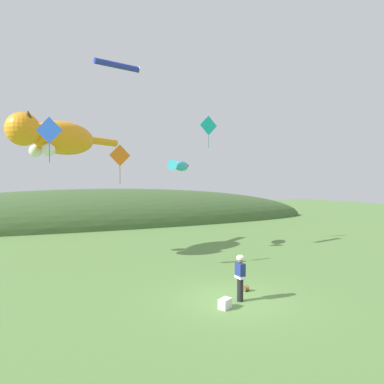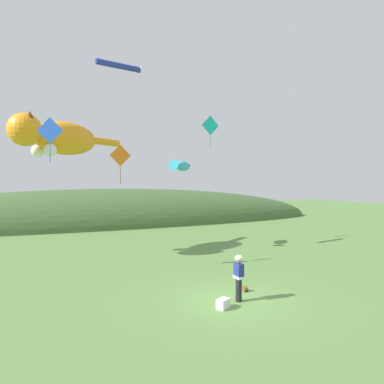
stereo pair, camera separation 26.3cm
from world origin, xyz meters
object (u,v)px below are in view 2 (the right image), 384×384
Objects in this scene: kite_diamond_blue at (50,131)px; kite_giant_cat at (58,137)px; kite_tube_streamer at (119,66)px; festival_attendant at (239,277)px; picnic_cooler at (223,304)px; kite_fish_windsock at (181,166)px; kite_diamond_teal at (210,126)px; kite_spool at (245,288)px; kite_diamond_orange at (120,156)px.

kite_giant_cat is at bearing 83.41° from kite_diamond_blue.
festival_attendant is at bearing -76.85° from kite_tube_streamer.
kite_fish_windsock is at bearing 75.89° from picnic_cooler.
kite_diamond_teal is (4.42, 11.18, 7.75)m from festival_attendant.
kite_tube_streamer reaches higher than festival_attendant.
festival_attendant is 1.26m from picnic_cooler.
kite_fish_windsock is (7.77, -0.65, -1.58)m from kite_giant_cat.
festival_attendant is at bearing -111.56° from kite_diamond_teal.
festival_attendant is 0.60× the size of kite_tube_streamer.
kite_diamond_blue is at bearing -156.72° from kite_diamond_teal.
kite_fish_windsock is at bearing 84.39° from kite_spool.
kite_diamond_blue is 1.08× the size of kite_diamond_orange.
kite_diamond_teal reaches higher than kite_diamond_orange.
kite_diamond_teal is 1.17× the size of kite_diamond_orange.
kite_giant_cat is at bearing 175.22° from kite_fish_windsock.
picnic_cooler is at bearing -104.11° from kite_fish_windsock.
picnic_cooler is at bearing -155.55° from festival_attendant.
festival_attendant is 8.63m from kite_diamond_orange.
kite_giant_cat is 7.96m from kite_fish_windsock.
kite_tube_streamer is (-3.26, 9.29, 11.66)m from kite_spool.
kite_giant_cat is 4.58m from kite_diamond_blue.
picnic_cooler is 14.39m from kite_giant_cat.
kite_spool is at bearing -55.92° from kite_giant_cat.
kite_giant_cat reaches higher than kite_diamond_orange.
kite_giant_cat reaches higher than kite_spool.
kite_fish_windsock is at bearing 25.17° from kite_diamond_blue.
festival_attendant is at bearing -99.85° from kite_fish_windsock.
picnic_cooler is 12.42m from kite_fish_windsock.
festival_attendant is 6.79× the size of kite_spool.
kite_diamond_teal is at bearing 23.28° from kite_diamond_blue.
kite_diamond_orange is at bearing -101.64° from kite_tube_streamer.
kite_diamond_teal is at bearing 32.76° from kite_diamond_orange.
picnic_cooler is 0.29× the size of kite_diamond_orange.
kite_spool is at bearing -37.08° from kite_diamond_blue.
kite_spool is 11.53m from kite_diamond_blue.
kite_spool is 0.11× the size of kite_fish_windsock.
kite_giant_cat is 10.49m from kite_diamond_teal.
kite_diamond_orange is (-2.28, 6.70, 5.75)m from picnic_cooler.
kite_giant_cat reaches higher than festival_attendant.
festival_attendant is 14.30m from kite_diamond_teal.
kite_diamond_blue is (-6.49, 6.48, 6.07)m from festival_attendant.
kite_fish_windsock is 0.79× the size of kite_tube_streamer.
kite_diamond_blue is (-4.11, -3.72, -4.76)m from kite_tube_streamer.
kite_fish_windsock is 1.00× the size of kite_diamond_teal.
festival_attendant is at bearing 24.45° from picnic_cooler.
kite_diamond_teal is (6.80, 0.97, -3.09)m from kite_tube_streamer.
kite_spool is 2.23m from picnic_cooler.
kite_diamond_orange is at bearing 116.95° from festival_attendant.
festival_attendant is at bearing -133.62° from kite_spool.
kite_tube_streamer is (-1.47, 10.62, 11.61)m from picnic_cooler.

